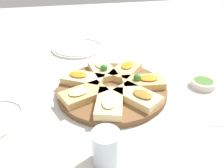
# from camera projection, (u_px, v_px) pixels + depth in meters

# --- Properties ---
(ground_plane) EXTENTS (3.00, 3.00, 0.00)m
(ground_plane) POSITION_uv_depth(u_px,v_px,m) (112.00, 92.00, 0.76)
(ground_plane) COLOR beige
(serving_board) EXTENTS (0.38, 0.38, 0.02)m
(serving_board) POSITION_uv_depth(u_px,v_px,m) (112.00, 89.00, 0.76)
(serving_board) COLOR brown
(serving_board) RESTS_ON ground_plane
(focaccia_slice_0) EXTENTS (0.16, 0.12, 0.03)m
(focaccia_slice_0) POSITION_uv_depth(u_px,v_px,m) (110.00, 103.00, 0.65)
(focaccia_slice_0) COLOR #E5C689
(focaccia_slice_0) RESTS_ON serving_board
(focaccia_slice_1) EXTENTS (0.16, 0.14, 0.03)m
(focaccia_slice_1) POSITION_uv_depth(u_px,v_px,m) (138.00, 96.00, 0.68)
(focaccia_slice_1) COLOR #E5C689
(focaccia_slice_1) RESTS_ON serving_board
(focaccia_slice_2) EXTENTS (0.10, 0.15, 0.05)m
(focaccia_slice_2) POSITION_uv_depth(u_px,v_px,m) (143.00, 82.00, 0.75)
(focaccia_slice_2) COLOR tan
(focaccia_slice_2) RESTS_ON serving_board
(focaccia_slice_3) EXTENTS (0.16, 0.15, 0.03)m
(focaccia_slice_3) POSITION_uv_depth(u_px,v_px,m) (126.00, 70.00, 0.83)
(focaccia_slice_3) COLOR #DBB775
(focaccia_slice_3) RESTS_ON serving_board
(focaccia_slice_4) EXTENTS (0.15, 0.09, 0.05)m
(focaccia_slice_4) POSITION_uv_depth(u_px,v_px,m) (102.00, 70.00, 0.83)
(focaccia_slice_4) COLOR #E5C689
(focaccia_slice_4) RESTS_ON serving_board
(focaccia_slice_5) EXTENTS (0.14, 0.16, 0.03)m
(focaccia_slice_5) POSITION_uv_depth(u_px,v_px,m) (83.00, 79.00, 0.77)
(focaccia_slice_5) COLOR #E5C689
(focaccia_slice_5) RESTS_ON serving_board
(focaccia_slice_6) EXTENTS (0.13, 0.16, 0.03)m
(focaccia_slice_6) POSITION_uv_depth(u_px,v_px,m) (84.00, 94.00, 0.69)
(focaccia_slice_6) COLOR tan
(focaccia_slice_6) RESTS_ON serving_board
(plate_right) EXTENTS (0.25, 0.25, 0.02)m
(plate_right) POSITION_uv_depth(u_px,v_px,m) (78.00, 48.00, 1.09)
(plate_right) COLOR white
(plate_right) RESTS_ON ground_plane
(water_glass) EXTENTS (0.06, 0.06, 0.09)m
(water_glass) POSITION_uv_depth(u_px,v_px,m) (106.00, 147.00, 0.49)
(water_glass) COLOR silver
(water_glass) RESTS_ON ground_plane
(napkin_stack) EXTENTS (0.12, 0.11, 0.00)m
(napkin_stack) POSITION_uv_depth(u_px,v_px,m) (207.00, 114.00, 0.66)
(napkin_stack) COLOR white
(napkin_stack) RESTS_ON ground_plane
(dipping_bowl) EXTENTS (0.09, 0.09, 0.02)m
(dipping_bowl) POSITION_uv_depth(u_px,v_px,m) (203.00, 83.00, 0.79)
(dipping_bowl) COLOR silver
(dipping_bowl) RESTS_ON ground_plane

